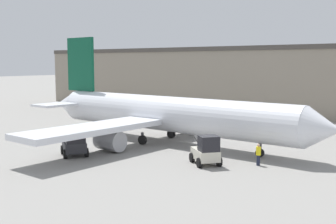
{
  "coord_description": "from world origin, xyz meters",
  "views": [
    {
      "loc": [
        23.72,
        -34.32,
        8.01
      ],
      "look_at": [
        0.0,
        0.0,
        3.13
      ],
      "focal_mm": 45.0,
      "sensor_mm": 36.0,
      "label": 1
    }
  ],
  "objects_px": {
    "baggage_tug": "(75,144)",
    "belt_loader_truck": "(206,151)",
    "ground_crew_worker": "(258,154)",
    "airplane": "(161,113)"
  },
  "relations": [
    {
      "from": "ground_crew_worker",
      "to": "belt_loader_truck",
      "type": "height_order",
      "value": "belt_loader_truck"
    },
    {
      "from": "ground_crew_worker",
      "to": "baggage_tug",
      "type": "distance_m",
      "value": 15.49
    },
    {
      "from": "baggage_tug",
      "to": "belt_loader_truck",
      "type": "relative_size",
      "value": 1.04
    },
    {
      "from": "baggage_tug",
      "to": "belt_loader_truck",
      "type": "distance_m",
      "value": 11.49
    },
    {
      "from": "ground_crew_worker",
      "to": "baggage_tug",
      "type": "bearing_deg",
      "value": 158.23
    },
    {
      "from": "airplane",
      "to": "ground_crew_worker",
      "type": "relative_size",
      "value": 20.18
    },
    {
      "from": "airplane",
      "to": "ground_crew_worker",
      "type": "bearing_deg",
      "value": -12.83
    },
    {
      "from": "airplane",
      "to": "ground_crew_worker",
      "type": "height_order",
      "value": "airplane"
    },
    {
      "from": "baggage_tug",
      "to": "belt_loader_truck",
      "type": "xyz_separation_m",
      "value": [
        10.87,
        3.73,
        0.01
      ]
    },
    {
      "from": "baggage_tug",
      "to": "belt_loader_truck",
      "type": "bearing_deg",
      "value": 53.99
    }
  ]
}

